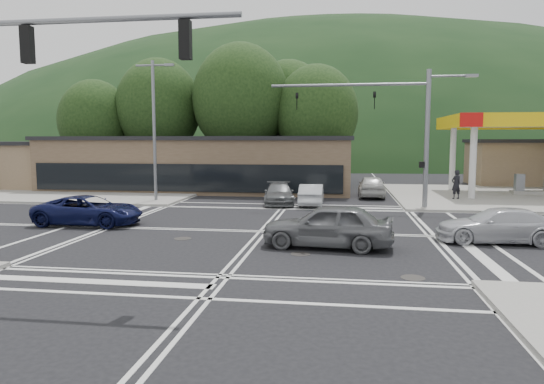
# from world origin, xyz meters

# --- Properties ---
(ground) EXTENTS (120.00, 120.00, 0.00)m
(ground) POSITION_xyz_m (0.00, 0.00, 0.00)
(ground) COLOR black
(ground) RESTS_ON ground
(sidewalk_ne) EXTENTS (16.00, 16.00, 0.15)m
(sidewalk_ne) POSITION_xyz_m (15.00, 15.00, 0.07)
(sidewalk_ne) COLOR gray
(sidewalk_ne) RESTS_ON ground
(sidewalk_nw) EXTENTS (16.00, 16.00, 0.15)m
(sidewalk_nw) POSITION_xyz_m (-15.00, 15.00, 0.07)
(sidewalk_nw) COLOR gray
(sidewalk_nw) RESTS_ON ground
(gas_station_canopy) EXTENTS (12.32, 8.34, 5.75)m
(gas_station_canopy) POSITION_xyz_m (16.99, 15.99, 5.04)
(gas_station_canopy) COLOR silver
(gas_station_canopy) RESTS_ON ground
(convenience_store) EXTENTS (10.00, 6.00, 3.80)m
(convenience_store) POSITION_xyz_m (20.00, 25.00, 1.90)
(convenience_store) COLOR #846B4F
(convenience_store) RESTS_ON ground
(commercial_row) EXTENTS (24.00, 8.00, 4.00)m
(commercial_row) POSITION_xyz_m (-8.00, 17.00, 2.00)
(commercial_row) COLOR brown
(commercial_row) RESTS_ON ground
(commercial_nw) EXTENTS (8.00, 7.00, 3.60)m
(commercial_nw) POSITION_xyz_m (-24.00, 17.00, 1.80)
(commercial_nw) COLOR #846B4F
(commercial_nw) RESTS_ON ground
(hill_north) EXTENTS (252.00, 126.00, 140.00)m
(hill_north) POSITION_xyz_m (0.00, 90.00, 0.00)
(hill_north) COLOR black
(hill_north) RESTS_ON ground
(tree_n_a) EXTENTS (8.00, 8.00, 11.75)m
(tree_n_a) POSITION_xyz_m (-14.00, 24.00, 7.14)
(tree_n_a) COLOR #382619
(tree_n_a) RESTS_ON ground
(tree_n_b) EXTENTS (9.00, 9.00, 12.98)m
(tree_n_b) POSITION_xyz_m (-6.00, 24.00, 7.79)
(tree_n_b) COLOR #382619
(tree_n_b) RESTS_ON ground
(tree_n_c) EXTENTS (7.60, 7.60, 10.87)m
(tree_n_c) POSITION_xyz_m (1.00, 24.00, 6.49)
(tree_n_c) COLOR #382619
(tree_n_c) RESTS_ON ground
(tree_n_d) EXTENTS (6.80, 6.80, 9.76)m
(tree_n_d) POSITION_xyz_m (-20.00, 23.00, 5.84)
(tree_n_d) COLOR #382619
(tree_n_d) RESTS_ON ground
(tree_n_e) EXTENTS (8.40, 8.40, 11.98)m
(tree_n_e) POSITION_xyz_m (-2.00, 28.00, 7.14)
(tree_n_e) COLOR #382619
(tree_n_e) RESTS_ON ground
(streetlight_nw) EXTENTS (2.50, 0.25, 9.00)m
(streetlight_nw) POSITION_xyz_m (-8.44, 9.00, 5.05)
(streetlight_nw) COLOR slate
(streetlight_nw) RESTS_ON ground
(signal_mast_ne) EXTENTS (11.65, 0.30, 8.00)m
(signal_mast_ne) POSITION_xyz_m (6.95, 8.20, 5.07)
(signal_mast_ne) COLOR slate
(signal_mast_ne) RESTS_ON ground
(car_blue_west) EXTENTS (5.02, 2.33, 1.39)m
(car_blue_west) POSITION_xyz_m (-8.45, 0.50, 0.70)
(car_blue_west) COLOR #0D113B
(car_blue_west) RESTS_ON ground
(car_grey_center) EXTENTS (5.03, 2.43, 1.65)m
(car_grey_center) POSITION_xyz_m (2.91, -2.76, 0.83)
(car_grey_center) COLOR slate
(car_grey_center) RESTS_ON ground
(car_silver_east) EXTENTS (4.66, 1.91, 1.35)m
(car_silver_east) POSITION_xyz_m (9.48, -0.91, 0.68)
(car_silver_east) COLOR silver
(car_silver_east) RESTS_ON ground
(car_queue_a) EXTENTS (1.46, 4.05, 1.33)m
(car_queue_a) POSITION_xyz_m (1.56, 9.00, 0.66)
(car_queue_a) COLOR silver
(car_queue_a) RESTS_ON ground
(car_queue_b) EXTENTS (1.87, 4.54, 1.54)m
(car_queue_b) POSITION_xyz_m (5.50, 14.00, 0.77)
(car_queue_b) COLOR #B7B6B3
(car_queue_b) RESTS_ON ground
(car_northbound) EXTENTS (2.44, 4.73, 1.31)m
(car_northbound) POSITION_xyz_m (-0.50, 9.28, 0.66)
(car_northbound) COLOR #585B5D
(car_northbound) RESTS_ON ground
(pedestrian) EXTENTS (0.83, 0.73, 1.91)m
(pedestrian) POSITION_xyz_m (10.86, 12.45, 1.11)
(pedestrian) COLOR black
(pedestrian) RESTS_ON sidewalk_ne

